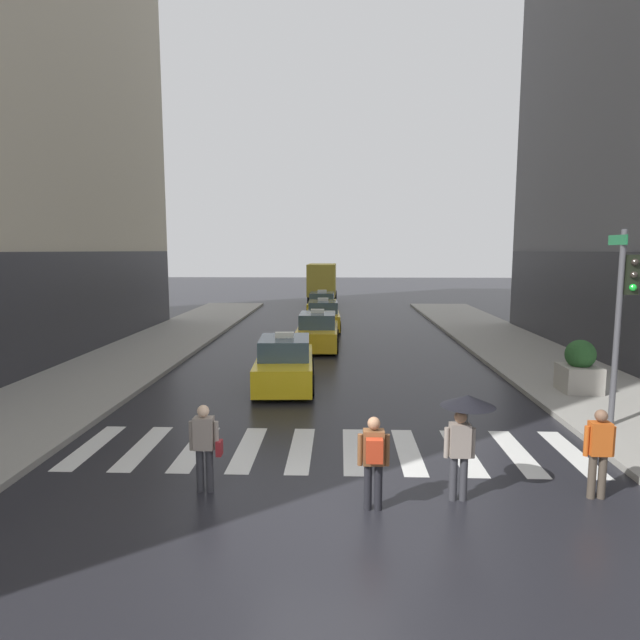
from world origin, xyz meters
TOP-DOWN VIEW (x-y plane):
  - ground_plane at (0.00, 0.00)m, footprint 160.00×160.00m
  - crosswalk_markings at (0.00, 3.00)m, footprint 11.30×2.80m
  - traffic_light_pole at (7.10, 4.55)m, footprint 0.44×0.84m
  - taxi_lead at (-1.54, 8.73)m, footprint 2.11×4.62m
  - taxi_second at (-0.74, 15.67)m, footprint 1.94×4.55m
  - taxi_third at (-0.68, 21.43)m, footprint 2.05×4.60m
  - taxi_fourth at (-0.93, 27.57)m, footprint 1.98×4.56m
  - box_truck at (-1.17, 35.89)m, footprint 2.33×7.56m
  - pedestrian_with_umbrella at (2.47, 0.66)m, footprint 0.96×0.96m
  - pedestrian_with_backpack at (0.85, 0.22)m, footprint 0.55×0.43m
  - pedestrian_with_handbag at (-2.21, 0.85)m, footprint 0.61×0.24m
  - pedestrian_plain_coat at (4.91, 0.83)m, footprint 0.55×0.24m
  - planter_near_corner at (7.61, 7.78)m, footprint 1.10×1.10m

SIDE VIEW (x-z plane):
  - ground_plane at x=0.00m, z-range 0.00..0.00m
  - crosswalk_markings at x=0.00m, z-range 0.00..0.01m
  - taxi_lead at x=-1.54m, z-range -0.18..1.63m
  - taxi_second at x=-0.74m, z-range -0.18..1.63m
  - taxi_third at x=-0.68m, z-range -0.18..1.63m
  - taxi_fourth at x=-0.93m, z-range -0.18..1.63m
  - planter_near_corner at x=7.61m, z-range 0.07..1.67m
  - pedestrian_with_handbag at x=-2.21m, z-range 0.11..1.76m
  - pedestrian_plain_coat at x=4.91m, z-range 0.11..1.76m
  - pedestrian_with_backpack at x=0.85m, z-range 0.15..1.80m
  - pedestrian_with_umbrella at x=2.47m, z-range 0.55..2.49m
  - box_truck at x=-1.17m, z-range 0.18..3.53m
  - traffic_light_pole at x=7.10m, z-range 0.86..5.66m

